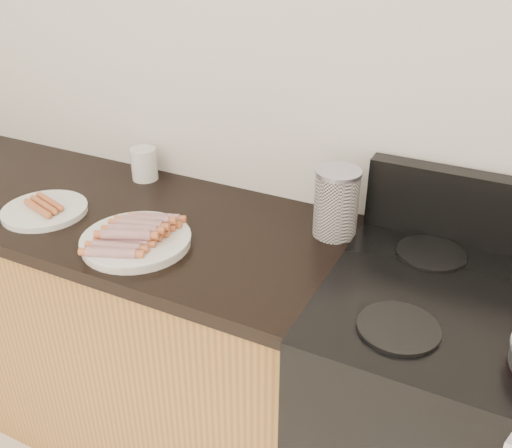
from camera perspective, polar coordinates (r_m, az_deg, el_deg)
The scene contains 13 objects.
wall_back at distance 1.73m, azimuth -0.52°, elevation 15.39°, with size 4.00×0.04×2.60m, color silver.
cabinet_base at distance 2.28m, azimuth -20.15°, elevation -7.12°, with size 2.20×0.59×0.86m, color olive.
counter_slab at distance 2.06m, azimuth -22.26°, elevation 3.07°, with size 2.20×0.62×0.04m, color black.
stove at distance 1.72m, azimuth 19.42°, elevation -20.08°, with size 0.76×0.65×0.91m.
stove_panel at distance 1.62m, azimuth 24.26°, elevation 0.65°, with size 0.76×0.06×0.20m, color black.
burner_near_left at distance 1.29m, azimuth 14.05°, elevation -10.04°, with size 0.18×0.18×0.01m, color black.
burner_far_left at distance 1.57m, azimuth 17.11°, elevation -2.81°, with size 0.18×0.18×0.01m, color black.
main_plate at distance 1.59m, azimuth -11.88°, elevation -1.76°, with size 0.30×0.30×0.02m, color white.
side_plate at distance 1.84m, azimuth -20.37°, elevation 1.28°, with size 0.25×0.25×0.02m, color white.
hotdog_pile at distance 1.58m, azimuth -12.00°, elevation -0.77°, with size 0.13×0.28×0.05m.
plain_sausages at distance 1.83m, azimuth -20.47°, elevation 1.81°, with size 0.13×0.11×0.02m.
canister at distance 1.59m, azimuth 8.04°, elevation 2.12°, with size 0.13×0.13×0.20m.
mug at distance 1.97m, azimuth -11.13°, elevation 5.91°, with size 0.09×0.09×0.11m, color white.
Camera 1 is at (0.77, 0.50, 1.71)m, focal length 40.00 mm.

